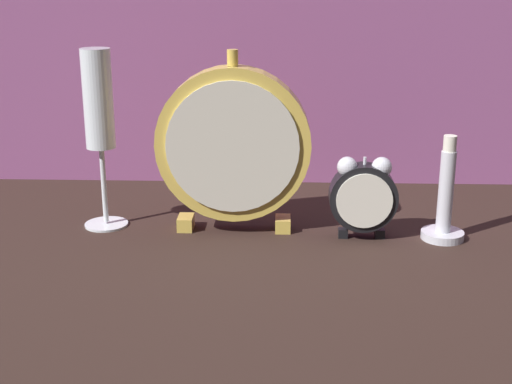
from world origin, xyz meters
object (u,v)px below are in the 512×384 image
champagne_flute (99,114)px  brass_candlestick (445,206)px  mantel_clock_silver (233,145)px  alarm_clock_twin_bell (363,194)px

champagne_flute → brass_candlestick: champagne_flute is taller
mantel_clock_silver → champagne_flute: 0.18m
alarm_clock_twin_bell → mantel_clock_silver: size_ratio=0.45×
alarm_clock_twin_bell → brass_candlestick: brass_candlestick is taller
mantel_clock_silver → champagne_flute: same height
alarm_clock_twin_bell → champagne_flute: bearing=174.2°
brass_candlestick → champagne_flute: bearing=175.7°
champagne_flute → mantel_clock_silver: bearing=-3.9°
mantel_clock_silver → brass_candlestick: size_ratio=1.74×
alarm_clock_twin_bell → champagne_flute: size_ratio=0.46×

